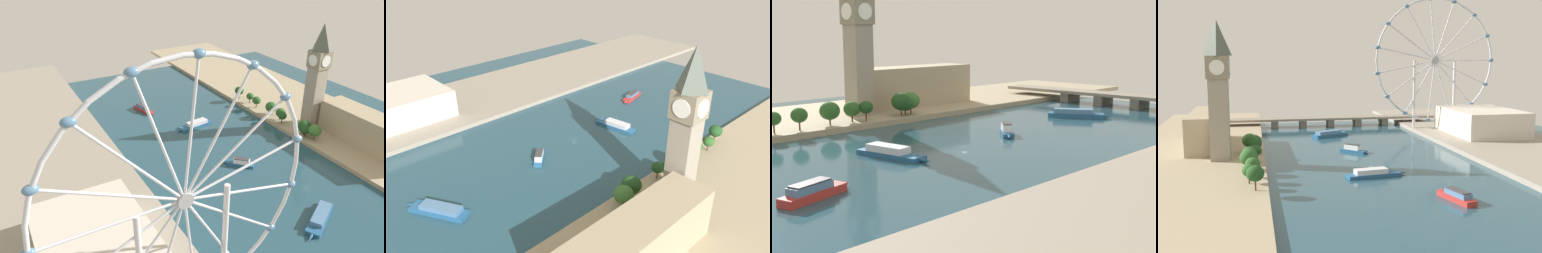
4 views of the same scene
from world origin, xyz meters
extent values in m
plane|color=#234756|center=(0.00, 0.00, 0.00)|extent=(389.91, 389.91, 0.00)
cube|color=tan|center=(-109.96, 0.00, 1.50)|extent=(90.00, 520.00, 3.00)
cube|color=gray|center=(-91.30, 13.19, 27.68)|extent=(11.60, 11.60, 49.35)
cube|color=gray|center=(-91.30, 13.19, 59.18)|extent=(13.45, 13.45, 13.66)
cylinder|color=white|center=(-91.30, 20.15, 59.18)|extent=(8.81, 0.50, 8.81)
cylinder|color=white|center=(-91.30, 6.23, 59.18)|extent=(8.81, 0.50, 8.81)
cylinder|color=white|center=(-84.34, 13.19, 59.18)|extent=(0.50, 8.81, 8.81)
cylinder|color=white|center=(-98.25, 13.19, 59.18)|extent=(0.50, 8.81, 8.81)
cube|color=tan|center=(-103.00, 62.68, 15.06)|extent=(22.00, 82.98, 24.12)
cylinder|color=#513823|center=(-74.02, -47.85, 4.91)|extent=(0.80, 0.80, 3.82)
ellipsoid|color=#285623|center=(-74.02, -47.85, 9.64)|extent=(7.05, 7.05, 6.35)
cylinder|color=#513823|center=(-72.28, -35.82, 4.97)|extent=(0.80, 0.80, 3.94)
ellipsoid|color=#285623|center=(-72.28, -35.82, 10.11)|extent=(7.93, 7.93, 7.13)
cylinder|color=#513823|center=(-74.35, -17.76, 4.53)|extent=(0.80, 0.80, 3.07)
ellipsoid|color=#285623|center=(-74.35, -17.76, 10.09)|extent=(10.05, 10.05, 9.05)
cylinder|color=#513823|center=(-70.44, 1.41, 5.20)|extent=(0.80, 0.80, 4.39)
ellipsoid|color=#1E471E|center=(-70.44, 1.41, 10.30)|extent=(7.28, 7.28, 6.56)
cylinder|color=#513823|center=(-74.00, -4.74, 4.70)|extent=(0.80, 0.80, 3.39)
ellipsoid|color=#285623|center=(-74.00, -4.74, 9.84)|extent=(8.63, 8.63, 7.77)
cylinder|color=#513823|center=(-71.56, 26.01, 4.85)|extent=(0.80, 0.80, 3.71)
ellipsoid|color=#1E471E|center=(-71.56, 26.01, 10.99)|extent=(10.70, 10.70, 9.63)
cylinder|color=#513823|center=(-70.58, 28.13, 4.54)|extent=(0.80, 0.80, 3.08)
ellipsoid|color=#1E471E|center=(-70.58, 28.13, 9.53)|extent=(8.61, 8.61, 7.75)
cylinder|color=#513823|center=(-73.83, 34.97, 4.71)|extent=(0.80, 0.80, 3.42)
ellipsoid|color=#386B2D|center=(-73.83, 34.97, 10.55)|extent=(10.33, 10.33, 9.30)
cube|color=gray|center=(0.00, 165.02, 7.30)|extent=(201.91, 17.70, 2.00)
cube|color=#70685B|center=(-51.97, 165.02, 3.15)|extent=(6.00, 15.93, 6.30)
cube|color=#70685B|center=(-25.98, 165.02, 3.15)|extent=(6.00, 15.93, 6.30)
cube|color=#70685B|center=(0.00, 165.02, 3.15)|extent=(6.00, 15.93, 6.30)
cube|color=#B22D28|center=(19.21, -86.02, 1.30)|extent=(10.95, 23.77, 2.59)
cone|color=#B22D28|center=(16.11, -72.98, 1.30)|extent=(3.48, 4.64, 2.59)
cube|color=teal|center=(19.47, -87.14, 3.73)|extent=(8.11, 15.43, 2.28)
cube|color=#38383D|center=(19.47, -87.14, 5.13)|extent=(7.55, 13.94, 0.51)
cube|color=#235684|center=(-4.13, 34.01, 0.96)|extent=(17.31, 17.54, 1.93)
cone|color=#235684|center=(3.80, 25.91, 0.96)|extent=(3.83, 3.86, 1.93)
cube|color=white|center=(-4.81, 34.71, 3.56)|extent=(11.04, 11.16, 3.27)
cube|color=#38383D|center=(-4.81, 34.71, 5.45)|extent=(10.10, 10.20, 0.52)
cube|color=#235684|center=(-9.53, 104.26, 1.18)|extent=(31.25, 22.40, 2.35)
cone|color=#235684|center=(6.31, 113.16, 1.18)|extent=(6.06, 4.81, 2.35)
cube|color=teal|center=(-10.90, 103.49, 3.60)|extent=(22.58, 16.75, 2.49)
cube|color=#235684|center=(-7.20, -34.77, 0.93)|extent=(31.01, 11.95, 1.86)
cone|color=#235684|center=(10.19, -32.39, 0.93)|extent=(5.64, 2.58, 1.86)
cube|color=silver|center=(-8.69, -34.97, 3.22)|extent=(18.89, 9.06, 2.72)
camera|label=1|loc=(138.92, 219.23, 147.32)|focal=36.00mm
camera|label=2|loc=(-175.51, 164.07, 131.29)|focal=36.98mm
camera|label=3|loc=(160.03, -171.94, 48.70)|focal=52.32mm
camera|label=4|loc=(-71.16, -289.77, 66.00)|focal=45.83mm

